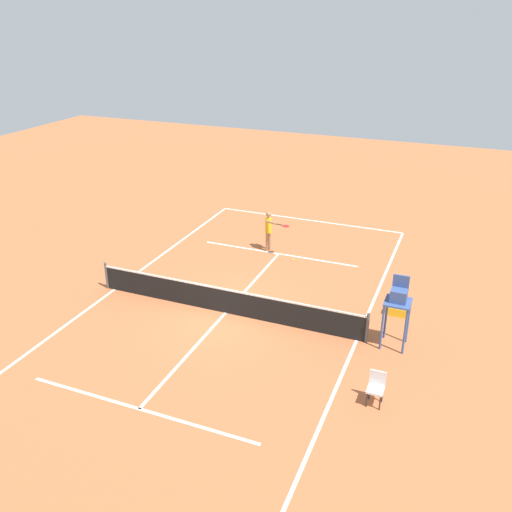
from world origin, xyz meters
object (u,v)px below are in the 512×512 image
object	(u,v)px
umpire_chair	(398,301)
player_serving	(269,228)
courtside_chair_near	(376,387)
equipment_bag	(397,311)
tennis_ball	(293,260)

from	to	relation	value
umpire_chair	player_serving	bearing A→B (deg)	-40.99
umpire_chair	courtside_chair_near	size ratio (longest dim) A/B	2.54
player_serving	equipment_bag	world-z (taller)	player_serving
player_serving	umpire_chair	xyz separation A→B (m)	(-6.34, 5.51, 0.51)
player_serving	tennis_ball	xyz separation A→B (m)	(-1.31, 0.60, -1.06)
player_serving	equipment_bag	distance (m)	7.16
umpire_chair	equipment_bag	world-z (taller)	umpire_chair
courtside_chair_near	player_serving	bearing A→B (deg)	-53.41
courtside_chair_near	umpire_chair	bearing A→B (deg)	-90.06
tennis_ball	umpire_chair	distance (m)	7.19
tennis_ball	courtside_chair_near	distance (m)	9.40
player_serving	courtside_chair_near	distance (m)	10.64
umpire_chair	equipment_bag	size ratio (longest dim) A/B	3.17
tennis_ball	equipment_bag	bearing A→B (deg)	148.72
umpire_chair	courtside_chair_near	xyz separation A→B (m)	(0.00, 3.03, -1.07)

